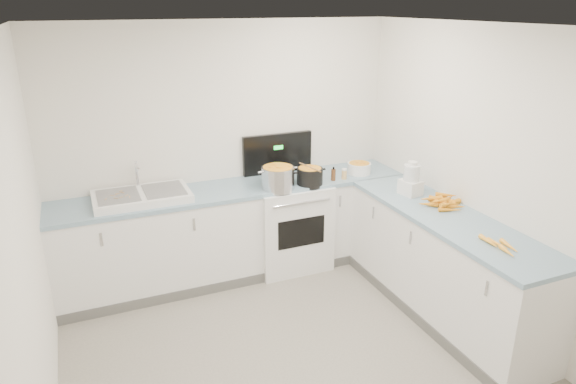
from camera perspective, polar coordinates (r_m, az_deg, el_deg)
name	(u,v)px	position (r m, az deg, el deg)	size (l,w,h in m)	color
floor	(308,373)	(4.13, 2.24, -19.49)	(3.50, 4.00, 0.00)	gray
ceiling	(314,28)	(3.17, 2.88, 17.73)	(3.50, 4.00, 0.00)	white
wall_back	(226,149)	(5.24, -6.90, 4.77)	(3.50, 2.50, 0.00)	white
wall_left	(22,272)	(3.20, -27.42, -7.94)	(4.00, 2.50, 0.00)	white
wall_right	(509,188)	(4.46, 23.32, 0.40)	(4.00, 2.50, 0.00)	white
counter_back	(238,231)	(5.23, -5.61, -4.29)	(3.50, 0.62, 0.94)	white
counter_right	(444,265)	(4.76, 16.90, -7.77)	(0.62, 2.20, 0.94)	white
stove	(288,222)	(5.39, 0.03, -3.39)	(0.76, 0.65, 1.36)	white
sink	(142,196)	(4.88, -15.94, -0.44)	(0.86, 0.52, 0.31)	white
steel_pot	(278,179)	(4.97, -1.13, 1.51)	(0.32, 0.32, 0.23)	silver
black_pot	(310,177)	(5.10, 2.43, 1.68)	(0.26, 0.26, 0.18)	black
wooden_spoon	(310,167)	(5.07, 2.45, 2.77)	(0.01, 0.01, 0.34)	#AD7A47
mixing_bowl	(359,168)	(5.47, 7.90, 2.63)	(0.25, 0.25, 0.11)	white
extract_bottle	(333,175)	(5.22, 5.06, 1.92)	(0.05, 0.05, 0.12)	#593319
spice_jar	(344,175)	(5.28, 6.26, 1.94)	(0.05, 0.05, 0.09)	#E5B266
food_processor	(411,181)	(4.93, 13.51, 1.25)	(0.18, 0.21, 0.32)	white
carrot_pile	(443,202)	(4.77, 16.80, -1.04)	(0.39, 0.37, 0.09)	orange
peeled_carrots	(500,245)	(4.11, 22.51, -5.50)	(0.16, 0.36, 0.04)	#FFA226
peelings	(119,196)	(4.83, -18.25, -0.38)	(0.22, 0.20, 0.01)	tan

